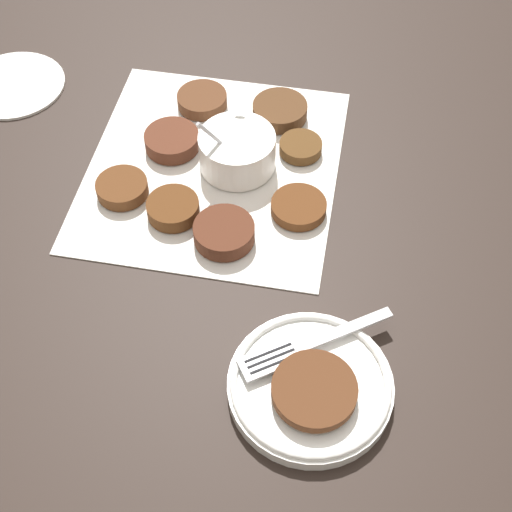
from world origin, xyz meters
TOP-DOWN VIEW (x-y plane):
  - ground_plane at (0.00, 0.00)m, footprint 4.00×4.00m
  - napkin at (-0.01, 0.01)m, footprint 0.37×0.35m
  - sauce_bowl at (-0.01, -0.02)m, footprint 0.11×0.10m
  - fritter_0 at (-0.13, -0.02)m, footprint 0.07×0.07m
  - fritter_1 at (-0.07, 0.12)m, footprint 0.06×0.06m
  - fritter_2 at (0.02, 0.07)m, footprint 0.07×0.07m
  - fritter_3 at (0.09, -0.07)m, footprint 0.07×0.07m
  - fritter_4 at (0.10, 0.04)m, footprint 0.07×0.07m
  - fritter_5 at (-0.10, 0.05)m, footprint 0.06×0.06m
  - fritter_6 at (-0.08, -0.10)m, footprint 0.07×0.07m
  - fritter_7 at (0.02, -0.10)m, footprint 0.06×0.06m
  - serving_plate at (-0.32, -0.13)m, footprint 0.17×0.17m
  - fritter_on_plate at (-0.33, -0.13)m, footprint 0.09×0.09m
  - fork at (-0.28, -0.12)m, footprint 0.10×0.16m
  - extra_saucer at (0.12, 0.32)m, footprint 0.15×0.15m

SIDE VIEW (x-z plane):
  - ground_plane at x=0.00m, z-range 0.00..0.00m
  - napkin at x=-0.01m, z-range 0.00..0.00m
  - extra_saucer at x=0.12m, z-range 0.00..0.01m
  - fritter_6 at x=-0.08m, z-range 0.00..0.02m
  - serving_plate at x=-0.32m, z-range 0.00..0.02m
  - fritter_7 at x=0.02m, z-range 0.00..0.02m
  - fritter_1 at x=-0.07m, z-range 0.00..0.02m
  - fritter_4 at x=0.10m, z-range 0.00..0.02m
  - fritter_5 at x=-0.10m, z-range 0.00..0.02m
  - fritter_3 at x=0.09m, z-range 0.00..0.02m
  - fritter_2 at x=0.02m, z-range 0.00..0.03m
  - fritter_0 at x=-0.13m, z-range 0.00..0.03m
  - fork at x=-0.28m, z-range 0.02..0.03m
  - sauce_bowl at x=-0.01m, z-range -0.02..0.07m
  - fritter_on_plate at x=-0.33m, z-range 0.02..0.03m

